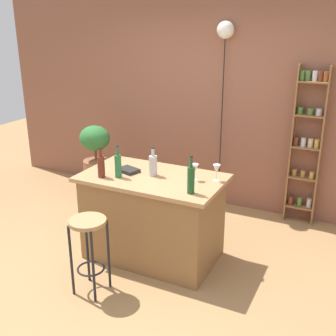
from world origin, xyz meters
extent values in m
plane|color=#A37A4C|center=(0.00, 0.00, 0.00)|extent=(12.00, 12.00, 0.00)
cube|color=#8C5642|center=(0.00, 1.95, 1.40)|extent=(6.40, 0.10, 2.80)
cube|color=olive|center=(0.00, 0.30, 0.43)|extent=(1.29, 0.75, 0.85)
cube|color=tan|center=(0.00, 0.30, 0.87)|extent=(1.41, 0.82, 0.04)
cylinder|color=black|center=(-0.34, -0.60, 0.34)|extent=(0.02, 0.02, 0.69)
cylinder|color=black|center=(-0.10, -0.60, 0.34)|extent=(0.02, 0.02, 0.69)
cylinder|color=black|center=(-0.34, -0.36, 0.34)|extent=(0.02, 0.02, 0.69)
cylinder|color=black|center=(-0.10, -0.36, 0.34)|extent=(0.02, 0.02, 0.69)
torus|color=black|center=(-0.22, -0.48, 0.23)|extent=(0.25, 0.25, 0.02)
cylinder|color=#A87F51|center=(-0.22, -0.48, 0.70)|extent=(0.33, 0.33, 0.03)
cube|color=olive|center=(1.06, 1.81, 0.94)|extent=(0.02, 0.14, 1.89)
cube|color=olive|center=(1.39, 1.81, 0.94)|extent=(0.02, 0.14, 1.89)
cube|color=olive|center=(1.23, 1.81, 0.19)|extent=(0.31, 0.14, 0.02)
cylinder|color=brown|center=(1.12, 1.80, 0.25)|extent=(0.06, 0.06, 0.11)
cylinder|color=#4C7033|center=(1.22, 1.81, 0.25)|extent=(0.06, 0.06, 0.11)
cylinder|color=silver|center=(1.34, 1.82, 0.25)|extent=(0.06, 0.06, 0.11)
cube|color=olive|center=(1.23, 1.81, 0.57)|extent=(0.31, 0.14, 0.02)
cylinder|color=#AD7A38|center=(1.12, 1.82, 0.61)|extent=(0.06, 0.06, 0.08)
cylinder|color=#AD7A38|center=(1.23, 1.81, 0.61)|extent=(0.06, 0.06, 0.08)
cylinder|color=gold|center=(1.33, 1.81, 0.61)|extent=(0.06, 0.06, 0.08)
cube|color=olive|center=(1.23, 1.81, 0.94)|extent=(0.31, 0.14, 0.02)
cylinder|color=brown|center=(1.11, 1.81, 1.01)|extent=(0.06, 0.06, 0.10)
cylinder|color=silver|center=(1.19, 1.80, 1.01)|extent=(0.06, 0.06, 0.10)
cylinder|color=beige|center=(1.27, 1.80, 1.01)|extent=(0.06, 0.06, 0.10)
cylinder|color=gold|center=(1.34, 1.81, 1.01)|extent=(0.06, 0.06, 0.10)
cube|color=olive|center=(1.23, 1.81, 1.32)|extent=(0.31, 0.14, 0.02)
cylinder|color=#4C7033|center=(1.12, 1.82, 1.37)|extent=(0.07, 0.07, 0.08)
cylinder|color=#4C7033|center=(1.23, 1.80, 1.37)|extent=(0.07, 0.07, 0.08)
cylinder|color=silver|center=(1.32, 1.81, 1.37)|extent=(0.07, 0.07, 0.08)
cube|color=olive|center=(1.23, 1.81, 1.70)|extent=(0.31, 0.14, 0.02)
cylinder|color=#4C7033|center=(1.10, 1.81, 1.76)|extent=(0.06, 0.06, 0.11)
cylinder|color=#4C7033|center=(1.16, 1.82, 1.76)|extent=(0.06, 0.06, 0.11)
cylinder|color=silver|center=(1.23, 1.82, 1.76)|extent=(0.06, 0.06, 0.11)
cylinder|color=brown|center=(1.29, 1.82, 1.76)|extent=(0.06, 0.06, 0.11)
cylinder|color=#994C23|center=(1.35, 1.81, 1.76)|extent=(0.06, 0.06, 0.11)
cylinder|color=#2D2823|center=(-1.29, 1.14, 0.18)|extent=(0.30, 0.30, 0.36)
cylinder|color=#935B3D|center=(-1.29, 1.14, 0.49)|extent=(0.34, 0.34, 0.26)
cylinder|color=brown|center=(-1.29, 1.14, 0.70)|extent=(0.03, 0.03, 0.16)
ellipsoid|color=#2D7033|center=(-1.29, 1.14, 0.92)|extent=(0.40, 0.36, 0.32)
cylinder|color=#5B2319|center=(-0.43, 0.06, 1.00)|extent=(0.07, 0.07, 0.21)
cylinder|color=#5B2319|center=(-0.43, 0.06, 1.15)|extent=(0.03, 0.03, 0.08)
cylinder|color=black|center=(-0.43, 0.06, 1.19)|extent=(0.03, 0.03, 0.01)
cylinder|color=#236638|center=(-0.28, 0.13, 1.01)|extent=(0.07, 0.07, 0.22)
cylinder|color=#236638|center=(-0.28, 0.13, 1.16)|extent=(0.03, 0.03, 0.09)
cylinder|color=black|center=(-0.28, 0.13, 1.21)|extent=(0.03, 0.03, 0.01)
cylinder|color=#194C23|center=(0.51, 0.07, 1.02)|extent=(0.07, 0.07, 0.24)
cylinder|color=#194C23|center=(0.51, 0.07, 1.19)|extent=(0.03, 0.03, 0.10)
cylinder|color=black|center=(0.51, 0.07, 1.24)|extent=(0.03, 0.03, 0.01)
cylinder|color=#B2B2B7|center=(0.00, 0.32, 0.99)|extent=(0.08, 0.08, 0.20)
cylinder|color=#B2B2B7|center=(0.00, 0.32, 1.14)|extent=(0.03, 0.03, 0.08)
cylinder|color=black|center=(0.00, 0.32, 1.18)|extent=(0.03, 0.03, 0.01)
cylinder|color=silver|center=(0.61, 0.46, 0.90)|extent=(0.06, 0.06, 0.00)
cylinder|color=silver|center=(0.61, 0.46, 0.94)|extent=(0.01, 0.01, 0.07)
cone|color=silver|center=(0.61, 0.46, 1.02)|extent=(0.07, 0.07, 0.08)
cylinder|color=silver|center=(0.42, 0.38, 0.90)|extent=(0.06, 0.06, 0.00)
cylinder|color=silver|center=(0.42, 0.38, 0.94)|extent=(0.01, 0.01, 0.07)
cone|color=silver|center=(0.42, 0.38, 1.02)|extent=(0.07, 0.07, 0.08)
cube|color=black|center=(-0.28, 0.30, 0.91)|extent=(0.25, 0.21, 0.03)
cylinder|color=black|center=(0.17, 1.84, 1.12)|extent=(0.01, 0.01, 2.24)
sphere|color=white|center=(0.17, 1.84, 2.24)|extent=(0.21, 0.21, 0.21)
camera|label=1|loc=(1.82, -3.07, 2.34)|focal=44.41mm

